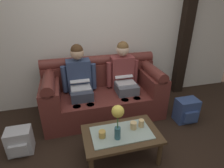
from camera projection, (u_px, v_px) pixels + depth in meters
ground_plane at (123, 162)px, 2.32m from camera, size 14.00×14.00×0.00m
back_wall_patterned at (95, 24)px, 3.17m from camera, size 6.00×0.12×2.90m
timber_pillar at (187, 21)px, 3.46m from camera, size 0.20×0.20×2.90m
couch at (103, 93)px, 3.18m from camera, size 1.95×0.88×0.96m
person_left at (80, 80)px, 2.97m from camera, size 0.56×0.67×1.22m
person_right at (124, 76)px, 3.14m from camera, size 0.56×0.67×1.22m
coffee_table at (121, 136)px, 2.26m from camera, size 0.93×0.56×0.39m
flower_vase at (118, 117)px, 2.01m from camera, size 0.14×0.14×0.44m
cup_near_left at (102, 134)px, 2.15m from camera, size 0.08×0.08×0.08m
cup_near_right at (133, 125)px, 2.28m from camera, size 0.08×0.08×0.09m
cup_far_center at (141, 123)px, 2.32m from camera, size 0.07×0.07×0.10m
backpack_left at (20, 142)px, 2.41m from camera, size 0.31×0.27×0.35m
backpack_right at (186, 111)px, 3.02m from camera, size 0.35×0.28×0.39m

